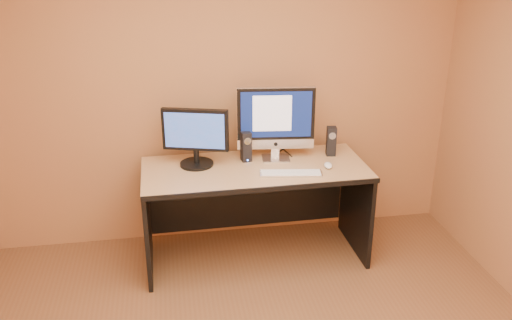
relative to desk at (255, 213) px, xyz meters
name	(u,v)px	position (x,y,z in m)	size (l,w,h in m)	color
walls	(269,198)	(-0.18, -1.51, 0.89)	(4.00, 4.00, 2.60)	#985F3D
desk	(255,213)	(0.00, 0.00, 0.00)	(1.77, 0.78, 0.82)	#AC7B56
imac	(276,124)	(0.20, 0.15, 0.71)	(0.63, 0.23, 0.61)	#BBBBC0
second_monitor	(196,138)	(-0.45, 0.12, 0.64)	(0.53, 0.27, 0.47)	black
speaker_left	(246,147)	(-0.05, 0.15, 0.53)	(0.08, 0.08, 0.24)	black
speaker_right	(331,141)	(0.67, 0.16, 0.53)	(0.08, 0.08, 0.24)	black
keyboard	(291,173)	(0.25, -0.18, 0.42)	(0.48, 0.13, 0.02)	silver
mouse	(328,165)	(0.57, -0.10, 0.43)	(0.06, 0.11, 0.04)	white
cable_a	(286,152)	(0.31, 0.28, 0.41)	(0.01, 0.01, 0.24)	black
cable_b	(280,151)	(0.26, 0.29, 0.41)	(0.01, 0.01, 0.20)	black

